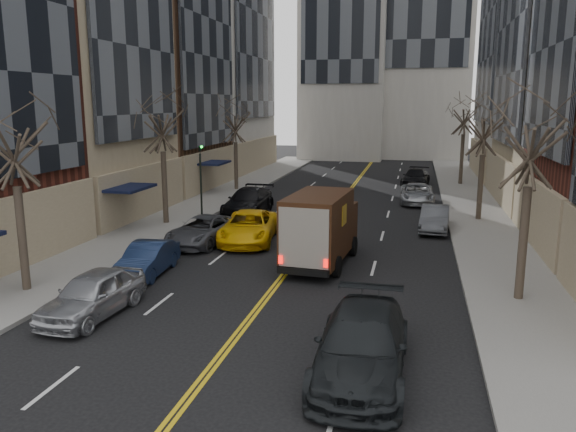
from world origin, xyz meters
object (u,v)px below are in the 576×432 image
object	(u,v)px
taxi	(249,227)
ups_truck	(321,229)
observer_sedan	(362,345)
pedestrian	(284,228)

from	to	relation	value
taxi	ups_truck	bearing A→B (deg)	-44.72
observer_sedan	taxi	xyz separation A→B (m)	(-6.91, 12.86, -0.06)
ups_truck	pedestrian	distance (m)	3.71
taxi	pedestrian	world-z (taller)	pedestrian
taxi	observer_sedan	bearing A→B (deg)	-69.33
observer_sedan	taxi	distance (m)	14.60
ups_truck	pedestrian	size ratio (longest dim) A/B	3.38
ups_truck	taxi	bearing A→B (deg)	147.34
observer_sedan	pedestrian	bearing A→B (deg)	111.67
taxi	pedestrian	bearing A→B (deg)	-17.93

